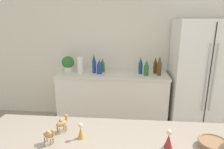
{
  "coord_description": "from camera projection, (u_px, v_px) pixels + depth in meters",
  "views": [
    {
      "loc": [
        0.02,
        -0.82,
        1.83
      ],
      "look_at": [
        -0.18,
        1.42,
        1.18
      ],
      "focal_mm": 32.0,
      "sensor_mm": 36.0,
      "label": 1
    }
  ],
  "objects": [
    {
      "name": "back_bottle_1",
      "position": [
        94.0,
        64.0,
        3.34
      ],
      "size": [
        0.06,
        0.06,
        0.32
      ],
      "color": "navy",
      "rests_on": "back_counter"
    },
    {
      "name": "back_bottle_2",
      "position": [
        155.0,
        65.0,
        3.32
      ],
      "size": [
        0.06,
        0.06,
        0.28
      ],
      "color": "brown",
      "rests_on": "back_counter"
    },
    {
      "name": "back_bottle_5",
      "position": [
        102.0,
        65.0,
        3.42
      ],
      "size": [
        0.08,
        0.08,
        0.24
      ],
      "color": "#2D6033",
      "rests_on": "back_counter"
    },
    {
      "name": "back_bottle_4",
      "position": [
        99.0,
        67.0,
        3.3
      ],
      "size": [
        0.08,
        0.08,
        0.24
      ],
      "color": "navy",
      "rests_on": "back_counter"
    },
    {
      "name": "camel_figurine_second",
      "position": [
        62.0,
        123.0,
        1.52
      ],
      "size": [
        0.09,
        0.1,
        0.13
      ],
      "color": "#A87F4C",
      "rests_on": "bar_counter"
    },
    {
      "name": "refrigerator",
      "position": [
        200.0,
        77.0,
        3.19
      ],
      "size": [
        0.9,
        0.71,
        1.81
      ],
      "color": "white",
      "rests_on": "ground_plane"
    },
    {
      "name": "wall_back",
      "position": [
        128.0,
        50.0,
        3.56
      ],
      "size": [
        8.0,
        0.06,
        2.55
      ],
      "color": "silver",
      "rests_on": "ground_plane"
    },
    {
      "name": "wise_man_figurine_crimson",
      "position": [
        81.0,
        132.0,
        1.44
      ],
      "size": [
        0.05,
        0.05,
        0.12
      ],
      "color": "#B28933",
      "rests_on": "bar_counter"
    },
    {
      "name": "paper_towel_roll",
      "position": [
        80.0,
        65.0,
        3.37
      ],
      "size": [
        0.11,
        0.11,
        0.27
      ],
      "color": "white",
      "rests_on": "back_counter"
    },
    {
      "name": "fruit_bowl",
      "position": [
        213.0,
        144.0,
        1.34
      ],
      "size": [
        0.2,
        0.2,
        0.05
      ],
      "color": "#8C6647",
      "rests_on": "bar_counter"
    },
    {
      "name": "wise_man_figurine_purple",
      "position": [
        169.0,
        140.0,
        1.34
      ],
      "size": [
        0.06,
        0.06,
        0.13
      ],
      "color": "maroon",
      "rests_on": "bar_counter"
    },
    {
      "name": "back_counter",
      "position": [
        113.0,
        99.0,
        3.49
      ],
      "size": [
        1.85,
        0.63,
        0.92
      ],
      "color": "silver",
      "rests_on": "ground_plane"
    },
    {
      "name": "back_bottle_0",
      "position": [
        159.0,
        66.0,
        3.21
      ],
      "size": [
        0.07,
        0.07,
        0.31
      ],
      "color": "brown",
      "rests_on": "back_counter"
    },
    {
      "name": "potted_plant",
      "position": [
        68.0,
        63.0,
        3.42
      ],
      "size": [
        0.21,
        0.21,
        0.27
      ],
      "color": "silver",
      "rests_on": "back_counter"
    },
    {
      "name": "back_bottle_3",
      "position": [
        141.0,
        66.0,
        3.3
      ],
      "size": [
        0.07,
        0.07,
        0.28
      ],
      "color": "navy",
      "rests_on": "back_counter"
    },
    {
      "name": "back_bottle_6",
      "position": [
        146.0,
        68.0,
        3.2
      ],
      "size": [
        0.08,
        0.08,
        0.26
      ],
      "color": "#2D6033",
      "rests_on": "back_counter"
    },
    {
      "name": "camel_figurine",
      "position": [
        49.0,
        135.0,
        1.38
      ],
      "size": [
        0.1,
        0.06,
        0.12
      ],
      "color": "#A87F4C",
      "rests_on": "bar_counter"
    }
  ]
}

